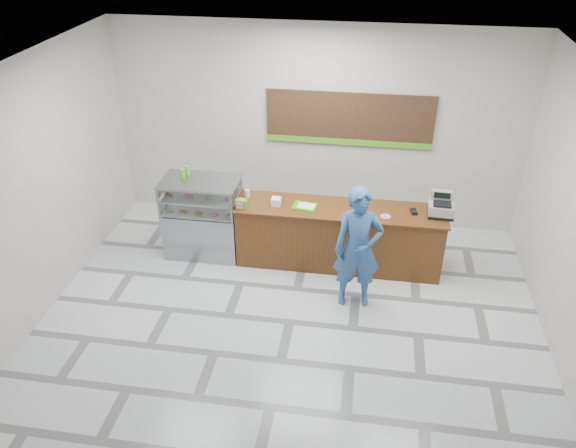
% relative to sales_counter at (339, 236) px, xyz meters
% --- Properties ---
extents(floor, '(7.00, 7.00, 0.00)m').
position_rel_sales_counter_xyz_m(floor, '(-0.55, -1.55, -0.52)').
color(floor, silver).
rests_on(floor, ground).
extents(back_wall, '(7.00, 0.00, 7.00)m').
position_rel_sales_counter_xyz_m(back_wall, '(-0.55, 1.45, 1.23)').
color(back_wall, beige).
rests_on(back_wall, floor).
extents(ceiling, '(7.00, 7.00, 0.00)m').
position_rel_sales_counter_xyz_m(ceiling, '(-0.55, -1.55, 2.98)').
color(ceiling, silver).
rests_on(ceiling, back_wall).
extents(sales_counter, '(3.26, 0.76, 1.03)m').
position_rel_sales_counter_xyz_m(sales_counter, '(0.00, 0.00, 0.00)').
color(sales_counter, '#603512').
rests_on(sales_counter, floor).
extents(display_case, '(1.22, 0.72, 1.33)m').
position_rel_sales_counter_xyz_m(display_case, '(-2.22, -0.00, 0.16)').
color(display_case, gray).
rests_on(display_case, floor).
extents(menu_board, '(2.80, 0.06, 0.90)m').
position_rel_sales_counter_xyz_m(menu_board, '(-0.00, 1.41, 1.42)').
color(menu_board, black).
rests_on(menu_board, back_wall).
extents(cash_register, '(0.39, 0.40, 0.35)m').
position_rel_sales_counter_xyz_m(cash_register, '(1.50, 0.04, 0.65)').
color(cash_register, black).
rests_on(cash_register, sales_counter).
extents(card_terminal, '(0.11, 0.18, 0.04)m').
position_rel_sales_counter_xyz_m(card_terminal, '(1.11, 0.03, 0.53)').
color(card_terminal, black).
rests_on(card_terminal, sales_counter).
extents(serving_tray, '(0.39, 0.31, 0.02)m').
position_rel_sales_counter_xyz_m(serving_tray, '(-0.54, -0.04, 0.52)').
color(serving_tray, '#30B708').
rests_on(serving_tray, sales_counter).
extents(napkin_box, '(0.14, 0.14, 0.12)m').
position_rel_sales_counter_xyz_m(napkin_box, '(-0.99, -0.05, 0.57)').
color(napkin_box, white).
rests_on(napkin_box, sales_counter).
extents(straw_cup, '(0.08, 0.08, 0.12)m').
position_rel_sales_counter_xyz_m(straw_cup, '(-1.49, 0.14, 0.57)').
color(straw_cup, silver).
rests_on(straw_cup, sales_counter).
extents(promo_box, '(0.18, 0.13, 0.15)m').
position_rel_sales_counter_xyz_m(promo_box, '(-1.50, -0.23, 0.59)').
color(promo_box, '#4D9C1E').
rests_on(promo_box, sales_counter).
extents(donut_decal, '(0.16, 0.16, 0.00)m').
position_rel_sales_counter_xyz_m(donut_decal, '(0.69, -0.15, 0.52)').
color(donut_decal, pink).
rests_on(donut_decal, sales_counter).
extents(green_cup_left, '(0.08, 0.08, 0.13)m').
position_rel_sales_counter_xyz_m(green_cup_left, '(-2.52, 0.10, 0.88)').
color(green_cup_left, '#4D9C1E').
rests_on(green_cup_left, display_case).
extents(green_cup_right, '(0.09, 0.09, 0.14)m').
position_rel_sales_counter_xyz_m(green_cup_right, '(-2.48, 0.20, 0.88)').
color(green_cup_right, '#4D9C1E').
rests_on(green_cup_right, display_case).
extents(customer, '(0.73, 0.53, 1.87)m').
position_rel_sales_counter_xyz_m(customer, '(0.32, -0.94, 0.42)').
color(customer, '#2D5790').
rests_on(customer, floor).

